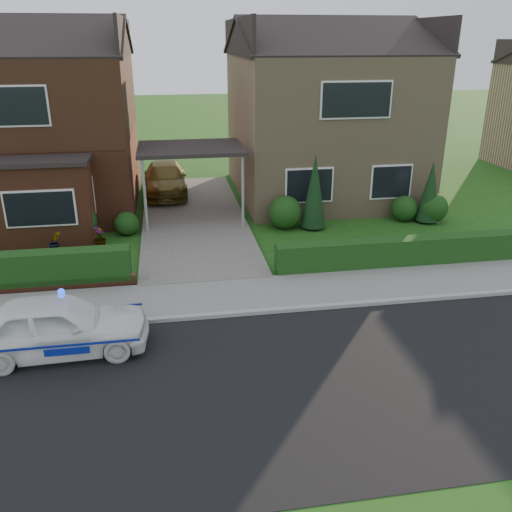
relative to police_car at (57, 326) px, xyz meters
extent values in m
plane|color=#1D4B14|center=(3.45, -2.02, -0.66)|extent=(120.00, 120.00, 0.00)
cube|color=black|center=(3.45, -2.02, -0.66)|extent=(60.00, 6.00, 0.02)
cube|color=#9E9993|center=(3.45, 1.03, -0.60)|extent=(60.00, 0.16, 0.12)
cube|color=slate|center=(3.45, 2.08, -0.61)|extent=(60.00, 2.00, 0.10)
cube|color=#666059|center=(3.45, 8.98, -0.60)|extent=(3.80, 12.00, 0.12)
cube|color=brown|center=(-2.35, 11.98, 2.24)|extent=(7.20, 8.00, 5.80)
cube|color=white|center=(-0.77, 7.96, 0.74)|extent=(1.60, 0.08, 1.30)
cube|color=white|center=(-2.35, 7.96, 3.74)|extent=(2.60, 0.08, 1.30)
cube|color=black|center=(-2.35, 11.98, 3.69)|extent=(7.26, 8.06, 2.90)
cube|color=brown|center=(-1.49, 7.28, 0.69)|extent=(3.00, 1.40, 2.70)
cube|color=black|center=(-1.49, 7.28, 2.11)|extent=(3.20, 1.60, 0.14)
cube|color=tan|center=(9.25, 11.98, 2.24)|extent=(7.20, 8.00, 5.80)
cube|color=white|center=(7.66, 7.96, 0.74)|extent=(1.80, 0.08, 1.30)
cube|color=white|center=(10.83, 7.96, 0.74)|extent=(1.60, 0.08, 1.30)
cube|color=white|center=(9.25, 7.96, 3.74)|extent=(2.60, 0.08, 1.30)
cube|color=black|center=(3.45, 8.98, 2.04)|extent=(3.80, 3.00, 0.14)
cylinder|color=gray|center=(1.75, 7.58, 0.69)|extent=(0.10, 0.10, 2.70)
cylinder|color=gray|center=(5.15, 7.58, 0.69)|extent=(0.10, 0.10, 2.70)
cube|color=#143510|center=(9.25, 3.33, -0.66)|extent=(7.50, 0.55, 0.80)
sphere|color=#143510|center=(-0.55, 7.28, 0.00)|extent=(1.32, 1.32, 1.32)
sphere|color=#143510|center=(1.05, 7.58, -0.24)|extent=(0.84, 0.84, 0.84)
sphere|color=#143510|center=(6.65, 7.38, -0.06)|extent=(1.20, 1.20, 1.20)
sphere|color=#143510|center=(11.25, 7.48, -0.18)|extent=(0.96, 0.96, 0.96)
sphere|color=#143510|center=(12.25, 7.18, -0.12)|extent=(1.08, 1.08, 1.08)
cone|color=black|center=(7.65, 7.18, 0.64)|extent=(0.90, 0.90, 2.60)
cone|color=black|center=(12.05, 7.18, 0.44)|extent=(0.90, 0.90, 2.20)
imported|color=white|center=(0.00, 0.00, 0.00)|extent=(1.69, 3.92, 1.32)
sphere|color=#193FF2|center=(0.19, 0.00, 0.74)|extent=(0.17, 0.17, 0.17)
cube|color=navy|center=(0.00, -0.78, -0.05)|extent=(3.56, 0.02, 0.05)
cube|color=navy|center=(0.00, 0.78, -0.05)|extent=(3.56, 0.01, 0.05)
ellipsoid|color=black|center=(-1.08, -0.10, 0.27)|extent=(0.22, 0.17, 0.21)
sphere|color=white|center=(-1.07, -0.16, 0.26)|extent=(0.11, 0.11, 0.11)
sphere|color=black|center=(-1.06, -0.12, 0.41)|extent=(0.13, 0.13, 0.13)
cone|color=black|center=(-1.02, -0.11, 0.47)|extent=(0.04, 0.04, 0.05)
imported|color=brown|center=(2.45, 12.45, 0.10)|extent=(1.82, 4.40, 1.27)
imported|color=gray|center=(-1.90, 3.98, -0.27)|extent=(0.44, 0.33, 0.77)
imported|color=gray|center=(-1.12, 6.20, -0.30)|extent=(0.50, 0.46, 0.72)
imported|color=gray|center=(0.25, 6.36, -0.30)|extent=(0.50, 0.50, 0.73)
camera|label=1|loc=(2.54, -10.80, 5.77)|focal=38.00mm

